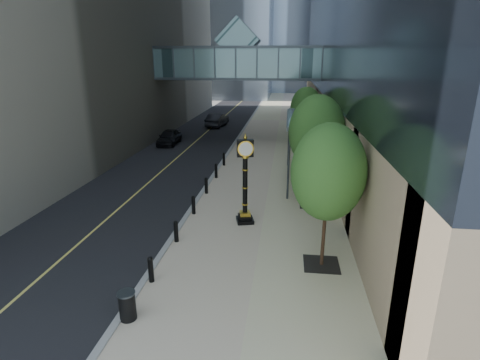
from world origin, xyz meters
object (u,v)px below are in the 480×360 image
Objects in this scene: trash_bin at (127,306)px; pedestrian at (302,183)px; car_near at (169,137)px; street_clock at (245,186)px; car_far at (217,120)px.

trash_bin is 13.04m from pedestrian.
car_near is (-12.24, 13.33, -0.21)m from pedestrian.
pedestrian is (2.93, 3.90, -1.01)m from street_clock.
pedestrian is (5.74, 11.69, 0.44)m from trash_bin.
trash_bin is at bearing 102.62° from car_far.
trash_bin is 35.88m from car_far.
street_clock reaches higher than car_far.
car_far is at bearing 96.05° from trash_bin.
street_clock is at bearing 68.25° from pedestrian.
car_near is 11.00m from car_far.
trash_bin is 25.85m from car_near.
car_far reaches higher than trash_bin.
pedestrian is 0.37× the size of car_far.
car_near is (-6.50, 25.02, 0.22)m from trash_bin.
street_clock reaches higher than pedestrian.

